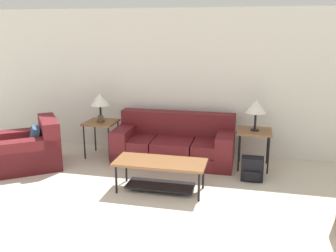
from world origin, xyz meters
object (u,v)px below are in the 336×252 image
Objects in this scene: armchair at (30,150)px; side_table_left at (101,125)px; table_lamp_right at (256,107)px; coffee_table at (160,169)px; table_lamp_left at (100,100)px; couch at (175,145)px; backpack at (252,169)px; side_table_right at (254,134)px.

armchair reaches higher than side_table_left.
coffee_table is at bearing -135.83° from table_lamp_right.
table_lamp_right reaches higher than armchair.
side_table_left is 1.26× the size of table_lamp_left.
couch is 1.27m from coffee_table.
table_lamp_left is 2.86m from backpack.
armchair is 1.26m from side_table_left.
armchair reaches higher than coffee_table.
side_table_left is 1.78× the size of backpack.
side_table_left is (-1.34, -0.03, 0.28)m from couch.
couch is at bearing 1.24° from table_lamp_left.
side_table_left is at bearing -178.76° from couch.
coffee_table is 3.57× the size of backpack.
armchair is at bearing -176.40° from backpack.
side_table_right is at bearing 44.17° from coffee_table.
armchair is at bearing 168.81° from coffee_table.
table_lamp_left reaches higher than couch.
table_lamp_left and table_lamp_right have the same top height.
coffee_table is 2.52× the size of table_lamp_left.
table_lamp_left is (0.00, -0.00, 0.46)m from side_table_left.
couch is 4.00× the size of table_lamp_left.
couch is 1.53m from table_lamp_right.
side_table_left is 2.68m from side_table_right.
armchair reaches higher than backpack.
coffee_table is 1.92m from table_lamp_right.
side_table_left is at bearing 180.00° from table_lamp_right.
couch is 3.18× the size of side_table_left.
backpack is at bearing -11.64° from table_lamp_left.
side_table_left is at bearing 180.00° from side_table_right.
backpack is (3.62, 0.23, -0.11)m from armchair.
backpack is (2.67, -0.55, -0.40)m from side_table_left.
armchair is at bearing -160.60° from couch.
table_lamp_right is at bearing 12.09° from armchair.
table_lamp_right reaches higher than coffee_table.
coffee_table is 2.01× the size of side_table_left.
table_lamp_left reaches higher than side_table_left.
table_lamp_left is (-1.40, 1.24, 0.70)m from coffee_table.
coffee_table is at bearing -151.40° from backpack.
armchair is 1.44m from table_lamp_left.
side_table_left is at bearing 39.27° from armchair.
side_table_right is 0.68m from backpack.
couch is 1.37m from side_table_right.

